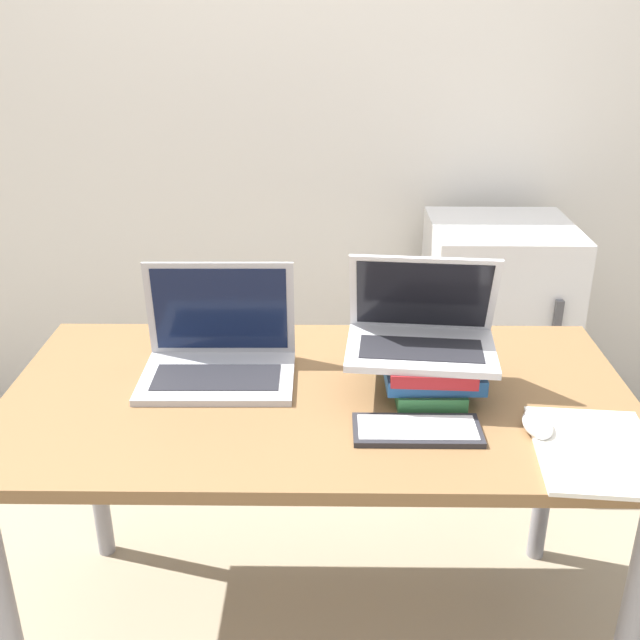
{
  "coord_description": "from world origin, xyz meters",
  "views": [
    {
      "loc": [
        0.02,
        -1.12,
        1.58
      ],
      "look_at": [
        0.0,
        0.37,
        0.92
      ],
      "focal_mm": 42.0,
      "sensor_mm": 36.0,
      "label": 1
    }
  ],
  "objects_px": {
    "wireless_keyboard": "(417,430)",
    "mini_fridge": "(492,343)",
    "laptop_on_books": "(421,331)",
    "laptop_left": "(219,354)",
    "notepad": "(595,451)",
    "mouse": "(537,424)",
    "book_stack": "(429,368)"
  },
  "relations": [
    {
      "from": "laptop_left",
      "to": "book_stack",
      "type": "relative_size",
      "value": 1.33
    },
    {
      "from": "wireless_keyboard",
      "to": "mouse",
      "type": "distance_m",
      "value": 0.25
    },
    {
      "from": "wireless_keyboard",
      "to": "mini_fridge",
      "type": "distance_m",
      "value": 1.19
    },
    {
      "from": "book_stack",
      "to": "notepad",
      "type": "xyz_separation_m",
      "value": [
        0.3,
        -0.26,
        -0.05
      ]
    },
    {
      "from": "notepad",
      "to": "mini_fridge",
      "type": "distance_m",
      "value": 1.19
    },
    {
      "from": "book_stack",
      "to": "mini_fridge",
      "type": "relative_size",
      "value": 0.31
    },
    {
      "from": "mouse",
      "to": "laptop_on_books",
      "type": "bearing_deg",
      "value": 141.54
    },
    {
      "from": "laptop_on_books",
      "to": "notepad",
      "type": "xyz_separation_m",
      "value": [
        0.32,
        -0.26,
        -0.14
      ]
    },
    {
      "from": "laptop_on_books",
      "to": "mini_fridge",
      "type": "bearing_deg",
      "value": 67.21
    },
    {
      "from": "mouse",
      "to": "mini_fridge",
      "type": "height_order",
      "value": "mini_fridge"
    },
    {
      "from": "laptop_left",
      "to": "book_stack",
      "type": "height_order",
      "value": "laptop_left"
    },
    {
      "from": "mouse",
      "to": "wireless_keyboard",
      "type": "bearing_deg",
      "value": -178.73
    },
    {
      "from": "laptop_on_books",
      "to": "wireless_keyboard",
      "type": "distance_m",
      "value": 0.23
    },
    {
      "from": "laptop_on_books",
      "to": "mini_fridge",
      "type": "xyz_separation_m",
      "value": [
        0.37,
        0.89,
        -0.45
      ]
    },
    {
      "from": "notepad",
      "to": "mini_fridge",
      "type": "relative_size",
      "value": 0.38
    },
    {
      "from": "laptop_left",
      "to": "laptop_on_books",
      "type": "xyz_separation_m",
      "value": [
        0.47,
        -0.07,
        0.1
      ]
    },
    {
      "from": "laptop_left",
      "to": "mouse",
      "type": "xyz_separation_m",
      "value": [
        0.69,
        -0.25,
        -0.03
      ]
    },
    {
      "from": "laptop_on_books",
      "to": "wireless_keyboard",
      "type": "xyz_separation_m",
      "value": [
        -0.02,
        -0.19,
        -0.14
      ]
    },
    {
      "from": "wireless_keyboard",
      "to": "notepad",
      "type": "bearing_deg",
      "value": -11.46
    },
    {
      "from": "wireless_keyboard",
      "to": "laptop_on_books",
      "type": "bearing_deg",
      "value": 83.24
    },
    {
      "from": "laptop_left",
      "to": "mini_fridge",
      "type": "relative_size",
      "value": 0.41
    },
    {
      "from": "laptop_left",
      "to": "wireless_keyboard",
      "type": "height_order",
      "value": "laptop_left"
    },
    {
      "from": "laptop_left",
      "to": "laptop_on_books",
      "type": "bearing_deg",
      "value": -8.62
    },
    {
      "from": "mini_fridge",
      "to": "mouse",
      "type": "bearing_deg",
      "value": -97.85
    },
    {
      "from": "wireless_keyboard",
      "to": "mini_fridge",
      "type": "height_order",
      "value": "mini_fridge"
    },
    {
      "from": "laptop_on_books",
      "to": "mouse",
      "type": "relative_size",
      "value": 3.32
    },
    {
      "from": "laptop_on_books",
      "to": "book_stack",
      "type": "bearing_deg",
      "value": 2.61
    },
    {
      "from": "laptop_on_books",
      "to": "wireless_keyboard",
      "type": "height_order",
      "value": "laptop_on_books"
    },
    {
      "from": "mouse",
      "to": "mini_fridge",
      "type": "relative_size",
      "value": 0.12
    },
    {
      "from": "laptop_on_books",
      "to": "mouse",
      "type": "distance_m",
      "value": 0.32
    },
    {
      "from": "notepad",
      "to": "mini_fridge",
      "type": "bearing_deg",
      "value": 87.47
    },
    {
      "from": "laptop_left",
      "to": "mini_fridge",
      "type": "bearing_deg",
      "value": 44.29
    }
  ]
}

